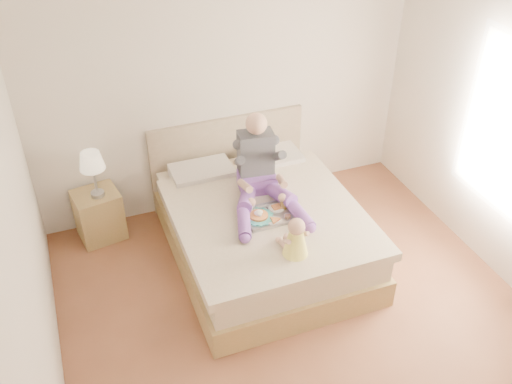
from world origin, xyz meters
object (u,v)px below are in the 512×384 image
object	(u,v)px
bed	(260,225)
nightstand	(99,215)
baby	(295,239)
adult	(260,174)
tray	(268,214)

from	to	relation	value
bed	nightstand	distance (m)	1.65
baby	adult	bearing A→B (deg)	75.15
bed	adult	size ratio (longest dim) A/B	2.13
nightstand	baby	distance (m)	2.21
nightstand	tray	distance (m)	1.80
baby	nightstand	bearing A→B (deg)	119.42
bed	adult	xyz separation A→B (m)	(0.03, 0.09, 0.53)
nightstand	tray	world-z (taller)	tray
nightstand	adult	size ratio (longest dim) A/B	0.52
nightstand	tray	xyz separation A→B (m)	(1.43, -1.04, 0.37)
nightstand	baby	world-z (taller)	baby
nightstand	baby	xyz separation A→B (m)	(1.45, -1.59, 0.49)
bed	baby	bearing A→B (deg)	-89.86
nightstand	bed	bearing A→B (deg)	-38.38
nightstand	baby	size ratio (longest dim) A/B	1.47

